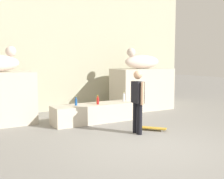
{
  "coord_description": "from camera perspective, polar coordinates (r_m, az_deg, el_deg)",
  "views": [
    {
      "loc": [
        -3.91,
        -5.07,
        2.01
      ],
      "look_at": [
        0.17,
        2.05,
        1.1
      ],
      "focal_mm": 46.93,
      "sensor_mm": 36.0,
      "label": 1
    }
  ],
  "objects": [
    {
      "name": "facade_wall",
      "position": [
        11.55,
        -10.09,
        13.64
      ],
      "size": [
        10.94,
        0.6,
        7.0
      ],
      "primitive_type": "cube",
      "color": "#B3B094",
      "rests_on": "ground_plane"
    },
    {
      "name": "skateboard",
      "position": [
        8.2,
        7.75,
        -7.45
      ],
      "size": [
        0.68,
        0.73,
        0.08
      ],
      "rotation": [
        0.0,
        0.0,
        5.43
      ],
      "color": "gold",
      "rests_on": "ground_plane"
    },
    {
      "name": "bottle_clear",
      "position": [
        9.57,
        2.32,
        -1.55
      ],
      "size": [
        0.07,
        0.07,
        0.3
      ],
      "color": "silver",
      "rests_on": "ledge_block"
    },
    {
      "name": "ground_plane",
      "position": [
        6.71,
        7.58,
        -11.16
      ],
      "size": [
        40.0,
        40.0,
        0.0
      ],
      "primitive_type": "plane",
      "color": "gray"
    },
    {
      "name": "statue_reclining_right",
      "position": [
        11.23,
        5.78,
        5.51
      ],
      "size": [
        1.64,
        0.7,
        0.78
      ],
      "rotation": [
        0.0,
        0.0,
        3.23
      ],
      "color": "beige",
      "rests_on": "pedestal_right"
    },
    {
      "name": "pedestal_right",
      "position": [
        11.32,
        5.86,
        0.09
      ],
      "size": [
        2.24,
        1.18,
        1.57
      ],
      "primitive_type": "cube",
      "color": "beige",
      "rests_on": "ground_plane"
    },
    {
      "name": "skater",
      "position": [
        7.67,
        5.02,
        -1.86
      ],
      "size": [
        0.23,
        0.54,
        1.67
      ],
      "rotation": [
        0.0,
        0.0,
        4.67
      ],
      "color": "black",
      "rests_on": "ground_plane"
    },
    {
      "name": "bottle_blue",
      "position": [
        8.79,
        -7.04,
        -2.38
      ],
      "size": [
        0.07,
        0.07,
        0.28
      ],
      "color": "#194C99",
      "rests_on": "ledge_block"
    },
    {
      "name": "ledge_block",
      "position": [
        9.08,
        -3.77,
        -4.62
      ],
      "size": [
        2.54,
        0.73,
        0.57
      ],
      "primitive_type": "cube",
      "color": "beige",
      "rests_on": "ground_plane"
    },
    {
      "name": "bottle_red",
      "position": [
        8.94,
        -2.76,
        -2.21
      ],
      "size": [
        0.07,
        0.07,
        0.27
      ],
      "color": "red",
      "rests_on": "ledge_block"
    },
    {
      "name": "bottle_orange",
      "position": [
        9.1,
        -2.82,
        -2.1
      ],
      "size": [
        0.08,
        0.08,
        0.26
      ],
      "color": "orange",
      "rests_on": "ledge_block"
    }
  ]
}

